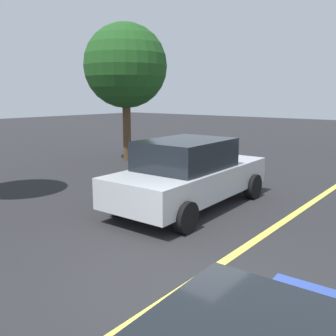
% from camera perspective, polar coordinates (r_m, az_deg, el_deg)
% --- Properties ---
extents(ground_plane, '(80.00, 80.00, 0.00)m').
position_cam_1_polar(ground_plane, '(5.34, 2.30, -18.36)').
color(ground_plane, '#262628').
extents(lane_marking_centre, '(28.00, 0.16, 0.01)m').
position_cam_1_polar(lane_marking_centre, '(7.74, 15.88, -9.12)').
color(lane_marking_centre, '#E0D14C').
extents(car_silver_approaching, '(4.62, 2.17, 1.64)m').
position_cam_1_polar(car_silver_approaching, '(8.72, 3.36, -0.83)').
color(car_silver_approaching, '#B7BABF').
rests_on(car_silver_approaching, ground_plane).
extents(tree_centre_verge, '(3.30, 3.30, 5.44)m').
position_cam_1_polar(tree_centre_verge, '(15.12, -6.61, 15.40)').
color(tree_centre_verge, '#513823').
rests_on(tree_centre_verge, ground_plane).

